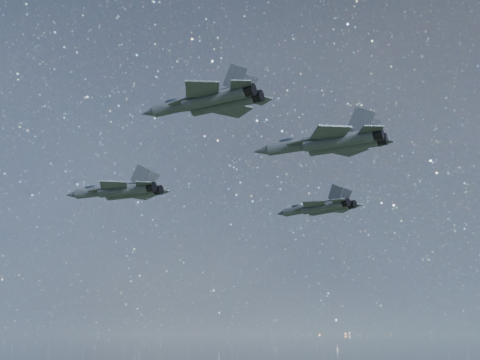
% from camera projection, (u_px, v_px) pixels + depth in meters
% --- Properties ---
extents(jet_lead, '(19.27, 13.69, 4.90)m').
position_uv_depth(jet_lead, '(120.00, 191.00, 93.79)').
color(jet_lead, '#32393F').
extents(jet_left, '(18.22, 12.16, 4.62)m').
position_uv_depth(jet_left, '(320.00, 207.00, 104.42)').
color(jet_left, '#32393F').
extents(jet_right, '(16.33, 11.52, 4.13)m').
position_uv_depth(jet_right, '(209.00, 101.00, 62.69)').
color(jet_right, '#32393F').
extents(jet_slot, '(19.98, 14.19, 5.08)m').
position_uv_depth(jet_slot, '(329.00, 142.00, 77.17)').
color(jet_slot, '#32393F').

